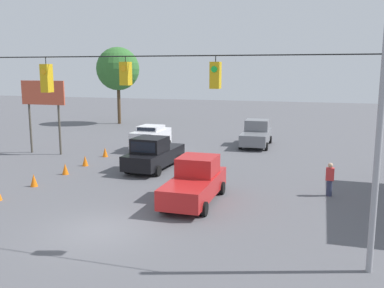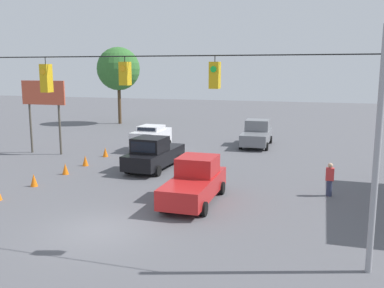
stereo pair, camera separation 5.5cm
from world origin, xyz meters
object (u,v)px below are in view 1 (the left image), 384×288
(overhead_signal_span, at_px, (84,112))
(pickup_truck_black_withflow_mid, at_px, (154,154))
(pedestrian, at_px, (330,179))
(tree_horizon_left, at_px, (118,69))
(traffic_cone_third, at_px, (65,169))
(pickup_truck_red_crossing_near, at_px, (195,182))
(pickup_truck_grey_oncoming_deep, at_px, (256,134))
(traffic_cone_second, at_px, (34,180))
(sedan_white_withflow_far, at_px, (151,137))
(traffic_cone_fifth, at_px, (105,152))
(roadside_billboard, at_px, (43,100))
(traffic_cone_fourth, at_px, (85,161))

(overhead_signal_span, bearing_deg, pickup_truck_black_withflow_mid, -80.65)
(pedestrian, xyz_separation_m, tree_horizon_left, (23.00, -22.89, 5.42))
(traffic_cone_third, bearing_deg, pickup_truck_red_crossing_near, 162.66)
(pickup_truck_grey_oncoming_deep, xyz_separation_m, traffic_cone_second, (9.70, 15.92, -0.63))
(pedestrian, bearing_deg, sedan_white_withflow_far, -33.92)
(pickup_truck_black_withflow_mid, bearing_deg, tree_horizon_left, -58.33)
(traffic_cone_fifth, bearing_deg, traffic_cone_third, 92.33)
(pickup_truck_black_withflow_mid, xyz_separation_m, roadside_billboard, (9.68, -2.37, 3.05))
(overhead_signal_span, height_order, pickup_truck_black_withflow_mid, overhead_signal_span)
(traffic_cone_second, height_order, tree_horizon_left, tree_horizon_left)
(pickup_truck_grey_oncoming_deep, bearing_deg, pedestrian, 113.30)
(pickup_truck_grey_oncoming_deep, relative_size, traffic_cone_second, 7.70)
(pickup_truck_red_crossing_near, xyz_separation_m, tree_horizon_left, (16.81, -25.73, 5.30))
(pickup_truck_grey_oncoming_deep, distance_m, traffic_cone_second, 18.66)
(pickup_truck_grey_oncoming_deep, height_order, traffic_cone_second, pickup_truck_grey_oncoming_deep)
(sedan_white_withflow_far, relative_size, traffic_cone_fifth, 6.03)
(roadside_billboard, height_order, pedestrian, roadside_billboard)
(pickup_truck_black_withflow_mid, relative_size, pedestrian, 3.26)
(pickup_truck_grey_oncoming_deep, distance_m, pedestrian, 14.24)
(pickup_truck_black_withflow_mid, distance_m, traffic_cone_third, 5.45)
(traffic_cone_fifth, distance_m, pedestrian, 16.37)
(overhead_signal_span, distance_m, tree_horizon_left, 34.20)
(traffic_cone_fifth, bearing_deg, pickup_truck_grey_oncoming_deep, -141.93)
(pickup_truck_red_crossing_near, distance_m, traffic_cone_fourth, 10.50)
(overhead_signal_span, height_order, traffic_cone_fourth, overhead_signal_span)
(overhead_signal_span, xyz_separation_m, tree_horizon_left, (14.18, -31.09, 1.49))
(traffic_cone_third, height_order, tree_horizon_left, tree_horizon_left)
(tree_horizon_left, bearing_deg, traffic_cone_third, 108.74)
(sedan_white_withflow_far, bearing_deg, traffic_cone_fifth, 59.19)
(sedan_white_withflow_far, xyz_separation_m, pickup_truck_grey_oncoming_deep, (-7.69, -4.12, -0.02))
(pickup_truck_black_withflow_mid, bearing_deg, traffic_cone_fourth, 5.88)
(pickup_truck_red_crossing_near, relative_size, pedestrian, 3.12)
(pickup_truck_grey_oncoming_deep, height_order, traffic_cone_third, pickup_truck_grey_oncoming_deep)
(traffic_cone_second, height_order, traffic_cone_fifth, same)
(traffic_cone_fourth, xyz_separation_m, pedestrian, (-15.29, 2.37, 0.51))
(pickup_truck_red_crossing_near, xyz_separation_m, sedan_white_withflow_far, (7.13, -11.80, 0.02))
(roadside_billboard, bearing_deg, traffic_cone_fifth, -177.95)
(traffic_cone_third, relative_size, traffic_cone_fourth, 1.00)
(traffic_cone_second, distance_m, pedestrian, 15.60)
(traffic_cone_fifth, bearing_deg, roadside_billboard, 2.05)
(pickup_truck_black_withflow_mid, xyz_separation_m, traffic_cone_third, (4.60, 2.86, -0.63))
(traffic_cone_second, bearing_deg, traffic_cone_third, -92.10)
(traffic_cone_fifth, bearing_deg, pedestrian, 160.76)
(pickup_truck_red_crossing_near, height_order, pickup_truck_grey_oncoming_deep, same)
(tree_horizon_left, bearing_deg, traffic_cone_second, 106.59)
(pickup_truck_red_crossing_near, relative_size, traffic_cone_fifth, 7.73)
(traffic_cone_fourth, bearing_deg, tree_horizon_left, -69.41)
(overhead_signal_span, xyz_separation_m, roadside_billboard, (11.50, -13.41, -0.75))
(overhead_signal_span, height_order, pickup_truck_red_crossing_near, overhead_signal_span)
(traffic_cone_fourth, bearing_deg, sedan_white_withflow_far, -106.61)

